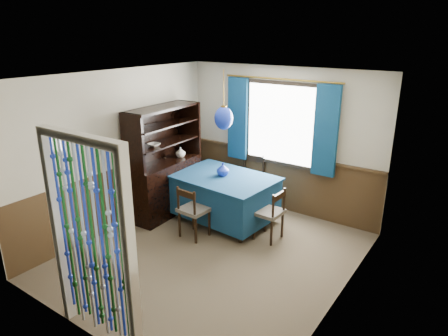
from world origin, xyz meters
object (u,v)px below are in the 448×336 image
Objects in this scene: vase_table at (223,170)px; bowl_shelf at (154,145)px; chair_near at (193,210)px; chair_left at (180,181)px; chair_right at (270,213)px; chair_far at (249,180)px; dining_table at (224,195)px; sideboard at (165,178)px; vase_sideboard at (180,152)px; pendant_lamp at (224,118)px.

bowl_shelf reaches higher than vase_table.
vase_table is at bearing 91.05° from chair_near.
chair_right is (1.90, -0.14, -0.07)m from chair_left.
dining_table is at bearing 85.76° from chair_far.
chair_near is at bearing -92.33° from vase_table.
bowl_shelf is (0.06, -0.28, 0.66)m from sideboard.
vase_sideboard is (-0.01, 0.04, 0.53)m from chair_left.
dining_table is 0.94m from chair_right.
vase_table is (1.00, 0.31, 0.25)m from sideboard.
chair_near is at bearing 84.09° from chair_far.
vase_table is (-0.03, 0.02, -0.86)m from pendant_lamp.
vase_sideboard is (0.00, 0.63, -0.27)m from bowl_shelf.
chair_left is at bearing 89.46° from bowl_shelf.
pendant_lamp is at bearing 94.12° from chair_left.
chair_left is at bearing 75.50° from sideboard.
vase_table reaches higher than chair_near.
chair_right is 2.01m from vase_sideboard.
vase_table reaches higher than chair_left.
vase_table reaches higher than chair_far.
chair_right is 0.44× the size of sideboard.
pendant_lamp reaches higher than bowl_shelf.
pendant_lamp is at bearing 13.02° from sideboard.
bowl_shelf is (-0.97, -0.57, -0.45)m from pendant_lamp.
bowl_shelf is (-1.91, -0.46, 0.87)m from chair_right.
dining_table is at bearing 94.12° from chair_left.
chair_far is 1.01× the size of chair_left.
chair_left is 4.81× the size of vase_sideboard.
vase_sideboard is at bearing 90.00° from bowl_shelf.
pendant_lamp is 4.70× the size of vase_table.
chair_left reaches higher than chair_near.
pendant_lamp is 1.21m from vase_sideboard.
bowl_shelf is (-0.99, -1.34, 0.80)m from chair_far.
vase_sideboard is at bearing 77.70° from sideboard.
chair_near is 0.88m from vase_table.
chair_near is at bearing -27.21° from sideboard.
chair_near is at bearing -10.07° from bowl_shelf.
dining_table is 1.41m from bowl_shelf.
chair_right is 1.99m from sideboard.
chair_left is at bearing 34.37° from chair_far.
dining_table is 1.13m from vase_sideboard.
sideboard is 9.49× the size of vase_sideboard.
chair_far is at bearing 42.57° from sideboard.
sideboard is 1.07m from vase_table.
chair_left is at bearing 143.40° from chair_near.
chair_near is 4.23× the size of vase_table.
chair_far is at bearing 88.45° from pendant_lamp.
chair_far is at bearing 132.62° from chair_left.
bowl_shelf is (-0.91, 0.16, 0.86)m from chair_near.
bowl_shelf is at bearing 50.79° from chair_far.
dining_table is 8.05× the size of bowl_shelf.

